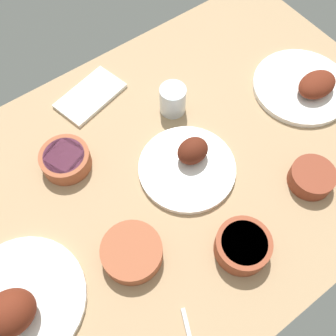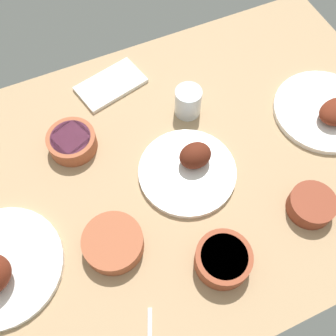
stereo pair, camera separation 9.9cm
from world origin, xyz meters
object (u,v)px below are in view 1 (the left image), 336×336
object	(u,v)px
bowl_pasta	(312,177)
water_tumbler	(173,100)
bowl_soup	(132,252)
folded_napkin	(90,96)
bowl_sauce	(243,246)
plate_center_main	(306,86)
plate_far_side	(189,164)
plate_near_viewer	(17,305)
bowl_onions	(65,159)

from	to	relation	value
bowl_pasta	water_tumbler	size ratio (longest dim) A/B	1.34
bowl_soup	water_tumbler	bearing A→B (deg)	-138.86
bowl_soup	folded_napkin	world-z (taller)	bowl_soup
bowl_sauce	plate_center_main	bearing A→B (deg)	-151.61
bowl_sauce	bowl_pasta	size ratio (longest dim) A/B	1.14
bowl_sauce	water_tumbler	distance (cm)	43.60
plate_far_side	plate_center_main	distance (cm)	42.86
bowl_sauce	folded_napkin	world-z (taller)	bowl_sauce
plate_near_viewer	folded_napkin	xyz separation A→B (cm)	(-41.95, -41.03, -2.40)
bowl_onions	water_tumbler	xyz separation A→B (cm)	(-32.78, 1.75, 1.57)
plate_near_viewer	folded_napkin	world-z (taller)	plate_near_viewer
plate_near_viewer	bowl_soup	size ratio (longest dim) A/B	2.00
bowl_soup	bowl_sauce	xyz separation A→B (cm)	(-21.12, 13.75, 0.47)
bowl_sauce	bowl_onions	bearing A→B (deg)	-63.90
bowl_pasta	folded_napkin	bearing A→B (deg)	-61.16
plate_far_side	water_tumbler	size ratio (longest dim) A/B	2.98
plate_near_viewer	plate_center_main	distance (cm)	93.75
bowl_onions	plate_center_main	bearing A→B (deg)	164.51
plate_far_side	bowl_pasta	size ratio (longest dim) A/B	2.23
plate_near_viewer	bowl_pasta	world-z (taller)	plate_near_viewer
bowl_soup	bowl_pasta	size ratio (longest dim) A/B	1.25
bowl_sauce	bowl_pasta	distance (cm)	25.96
bowl_pasta	plate_center_main	bearing A→B (deg)	-133.21
plate_far_side	bowl_onions	world-z (taller)	plate_far_side
bowl_soup	bowl_onions	bearing A→B (deg)	-89.34
plate_near_viewer	bowl_onions	size ratio (longest dim) A/B	2.20
folded_napkin	plate_far_side	bearing A→B (deg)	104.04
bowl_onions	bowl_pasta	distance (cm)	62.34
plate_near_viewer	bowl_pasta	xyz separation A→B (cm)	(-72.94, 15.24, -0.50)
bowl_onions	plate_near_viewer	bearing A→B (deg)	44.71
bowl_soup	bowl_sauce	distance (cm)	25.21
plate_near_viewer	plate_far_side	distance (cm)	51.05
bowl_soup	bowl_onions	xyz separation A→B (cm)	(0.35, -30.08, 0.11)
plate_near_viewer	water_tumbler	xyz separation A→B (cm)	(-58.49, -23.70, 1.19)
water_tumbler	folded_napkin	bearing A→B (deg)	-46.33
bowl_sauce	water_tumbler	bearing A→B (deg)	-105.05
water_tumbler	plate_far_side	bearing A→B (deg)	65.85
bowl_sauce	water_tumbler	size ratio (longest dim) A/B	1.52
plate_near_viewer	bowl_soup	xyz separation A→B (cm)	(-26.05, 4.63, -0.49)
plate_far_side	bowl_pasta	world-z (taller)	plate_far_side
plate_near_viewer	bowl_pasta	bearing A→B (deg)	168.20
plate_center_main	plate_far_side	bearing A→B (deg)	0.58
folded_napkin	plate_near_viewer	bearing A→B (deg)	44.37
water_tumbler	folded_napkin	distance (cm)	24.22
bowl_soup	bowl_sauce	bearing A→B (deg)	146.94
plate_near_viewer	water_tumbler	bearing A→B (deg)	-157.94
plate_far_side	bowl_soup	bearing A→B (deg)	23.82
folded_napkin	bowl_pasta	bearing A→B (deg)	118.84
plate_far_side	bowl_soup	world-z (taller)	plate_far_side
bowl_onions	bowl_pasta	size ratio (longest dim) A/B	1.14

